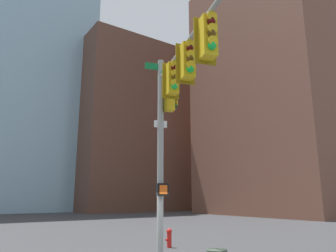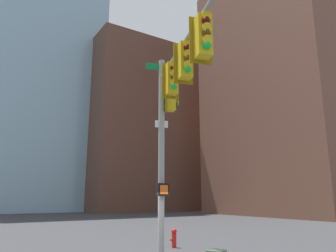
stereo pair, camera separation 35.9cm
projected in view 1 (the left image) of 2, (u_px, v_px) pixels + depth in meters
The scene contains 6 objects.
signal_pole_assembly at pixel (174, 101), 9.73m from camera, with size 2.19×5.11×7.13m.
fire_hydrant at pixel (169, 237), 15.35m from camera, with size 0.34×0.26×0.87m.
building_brick_nearside at pixel (294, 97), 50.45m from camera, with size 25.49×20.70×35.53m, color brown.
building_brick_midblock at pixel (125, 128), 61.37m from camera, with size 19.89×17.47×30.46m, color brown.
building_glass_tower at pixel (13, 61), 60.76m from camera, with size 24.42×23.09×55.04m, color #8CB2C6.
building_brick_farside at pixel (286, 113), 69.37m from camera, with size 17.50×14.67×40.14m, color brown.
Camera 1 is at (5.35, 9.22, 2.35)m, focal length 34.27 mm.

